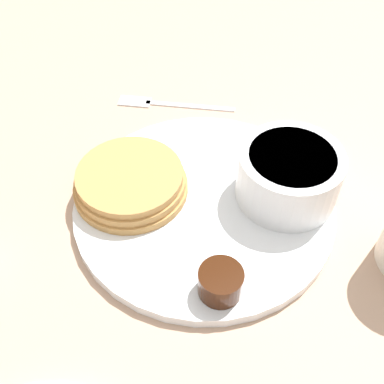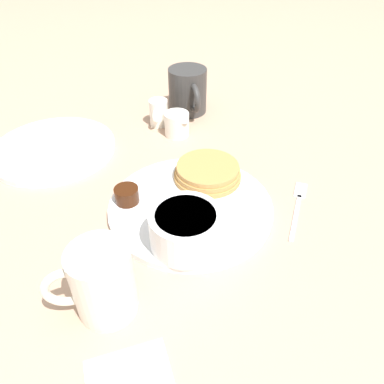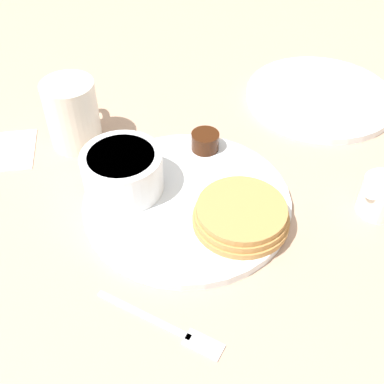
# 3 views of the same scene
# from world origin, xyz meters

# --- Properties ---
(ground_plane) EXTENTS (4.00, 4.00, 0.00)m
(ground_plane) POSITION_xyz_m (0.00, 0.00, 0.00)
(ground_plane) COLOR tan
(plate) EXTENTS (0.27, 0.27, 0.01)m
(plate) POSITION_xyz_m (0.00, 0.00, 0.01)
(plate) COLOR white
(plate) RESTS_ON ground_plane
(pancake_stack) EXTENTS (0.12, 0.12, 0.03)m
(pancake_stack) POSITION_xyz_m (0.04, 0.07, 0.03)
(pancake_stack) COLOR #B78447
(pancake_stack) RESTS_ON plate
(bowl) EXTENTS (0.11, 0.11, 0.06)m
(bowl) POSITION_xyz_m (-0.02, -0.08, 0.04)
(bowl) COLOR white
(bowl) RESTS_ON plate
(syrup_cup) EXTENTS (0.04, 0.04, 0.03)m
(syrup_cup) POSITION_xyz_m (-0.10, 0.02, 0.03)
(syrup_cup) COLOR #38190A
(syrup_cup) RESTS_ON plate
(butter_ramekin) EXTENTS (0.05, 0.05, 0.05)m
(butter_ramekin) POSITION_xyz_m (-0.04, -0.09, 0.03)
(butter_ramekin) COLOR white
(butter_ramekin) RESTS_ON plate
(fork) EXTENTS (0.08, 0.14, 0.00)m
(fork) POSITION_xyz_m (0.18, -0.01, 0.00)
(fork) COLOR silver
(fork) RESTS_ON ground_plane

